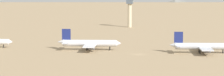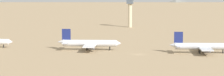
# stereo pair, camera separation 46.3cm
# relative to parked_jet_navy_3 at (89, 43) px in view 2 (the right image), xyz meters

# --- Properties ---
(ground) EXTENTS (4000.00, 4000.00, 0.00)m
(ground) POSITION_rel_parked_jet_navy_3_xyz_m (27.94, -11.67, -3.70)
(ground) COLOR #9E8460
(parked_jet_navy_3) EXTENTS (34.20, 28.93, 11.29)m
(parked_jet_navy_3) POSITION_rel_parked_jet_navy_3_xyz_m (0.00, 0.00, 0.00)
(parked_jet_navy_3) COLOR silver
(parked_jet_navy_3) RESTS_ON ground
(parked_jet_navy_4) EXTENTS (33.06, 28.03, 10.92)m
(parked_jet_navy_4) POSITION_rel_parked_jet_navy_3_xyz_m (59.02, -2.27, -0.12)
(parked_jet_navy_4) COLOR silver
(parked_jet_navy_4) RESTS_ON ground
(control_tower) EXTENTS (5.20, 5.20, 24.78)m
(control_tower) POSITION_rel_parked_jet_navy_3_xyz_m (2.27, 145.75, 11.25)
(control_tower) COLOR #C6B793
(control_tower) RESTS_ON ground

